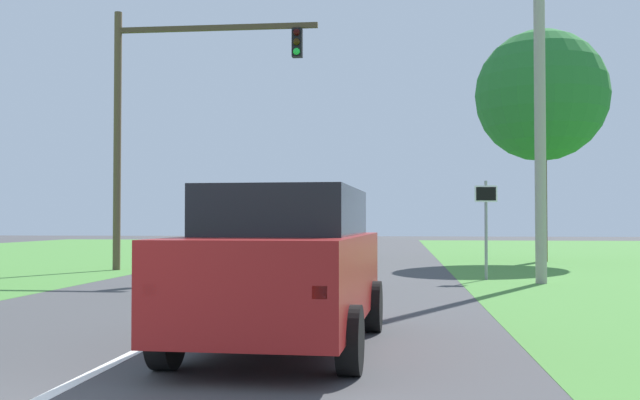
{
  "coord_description": "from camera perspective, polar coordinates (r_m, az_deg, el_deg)",
  "views": [
    {
      "loc": [
        3.16,
        -4.42,
        1.58
      ],
      "look_at": [
        0.89,
        16.62,
        2.17
      ],
      "focal_mm": 41.72,
      "sensor_mm": 36.0,
      "label": 1
    }
  ],
  "objects": [
    {
      "name": "utility_pole_right",
      "position": [
        19.65,
        16.52,
        6.3
      ],
      "size": [
        0.28,
        0.28,
        8.51
      ],
      "primitive_type": "cylinder",
      "color": "#9E998E",
      "rests_on": "ground_plane"
    },
    {
      "name": "oak_tree_right",
      "position": [
        30.16,
        16.63,
        7.66
      ],
      "size": [
        5.07,
        5.07,
        8.95
      ],
      "color": "#4C351E",
      "rests_on": "ground_plane"
    },
    {
      "name": "ground_plane",
      "position": [
        15.45,
        -5.73,
        -7.45
      ],
      "size": [
        120.0,
        120.0,
        0.0
      ],
      "primitive_type": "plane",
      "color": "#424244"
    },
    {
      "name": "keep_moving_sign",
      "position": [
        20.37,
        12.62,
        -1.24
      ],
      "size": [
        0.6,
        0.09,
        2.65
      ],
      "color": "gray",
      "rests_on": "ground_plane"
    },
    {
      "name": "red_suv_near",
      "position": [
        9.31,
        -2.67,
        -4.87
      ],
      "size": [
        2.35,
        4.93,
        1.99
      ],
      "color": "maroon",
      "rests_on": "ground_plane"
    },
    {
      "name": "traffic_light",
      "position": [
        24.4,
        -11.79,
        7.4
      ],
      "size": [
        6.6,
        0.4,
        8.3
      ],
      "color": "brown",
      "rests_on": "ground_plane"
    },
    {
      "name": "pickup_truck_lead",
      "position": [
        17.25,
        -4.61,
        -3.61
      ],
      "size": [
        2.21,
        5.19,
        1.87
      ],
      "color": "#4C515B",
      "rests_on": "ground_plane"
    }
  ]
}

